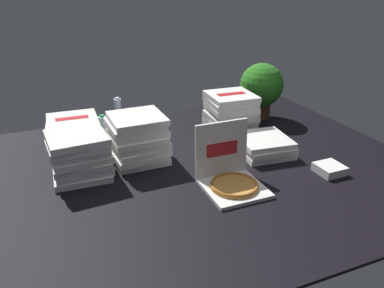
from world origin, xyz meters
TOP-DOWN VIEW (x-y plane):
  - ground_plane at (0.00, 0.00)m, footprint 3.20×2.40m
  - open_pizza_box at (0.13, -0.32)m, footprint 0.37×0.39m
  - pizza_stack_center_far at (-0.73, 0.21)m, footprint 0.41×0.42m
  - pizza_stack_right_mid at (0.56, 0.49)m, footprint 0.42×0.43m
  - pizza_stack_left_mid at (-0.31, 0.27)m, footprint 0.41×0.41m
  - pizza_stack_left_near at (-0.72, 0.64)m, footprint 0.42×0.41m
  - pizza_stack_center_near at (0.60, 0.02)m, footprint 0.41×0.41m
  - ice_bucket at (-0.19, 0.87)m, footprint 0.33×0.33m
  - water_bottle_0 at (-0.27, 1.16)m, footprint 0.07×0.07m
  - water_bottle_1 at (-0.36, 0.65)m, footprint 0.07×0.07m
  - water_bottle_2 at (-0.23, 0.60)m, footprint 0.07×0.07m
  - water_bottle_3 at (-0.48, 0.74)m, footprint 0.07×0.07m
  - potted_plant at (0.99, 0.72)m, footprint 0.40×0.40m
  - napkin_pile at (0.85, -0.42)m, footprint 0.18×0.18m

SIDE VIEW (x-z plane):
  - ground_plane at x=0.00m, z-range -0.02..0.00m
  - napkin_pile at x=0.85m, z-range 0.00..0.06m
  - pizza_stack_center_near at x=0.60m, z-range 0.00..0.13m
  - ice_bucket at x=-0.19m, z-range 0.00..0.15m
  - open_pizza_box at x=0.13m, z-range -0.12..0.27m
  - water_bottle_0 at x=-0.27m, z-range -0.01..0.22m
  - water_bottle_1 at x=-0.36m, z-range -0.01..0.22m
  - water_bottle_2 at x=-0.23m, z-range -0.01..0.22m
  - water_bottle_3 at x=-0.48m, z-range -0.01..0.22m
  - pizza_stack_left_near at x=-0.72m, z-range 0.00..0.26m
  - pizza_stack_center_far at x=-0.73m, z-range 0.00..0.30m
  - pizza_stack_left_mid at x=-0.31m, z-range 0.00..0.34m
  - pizza_stack_right_mid at x=0.56m, z-range 0.00..0.34m
  - potted_plant at x=0.99m, z-range 0.04..0.56m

